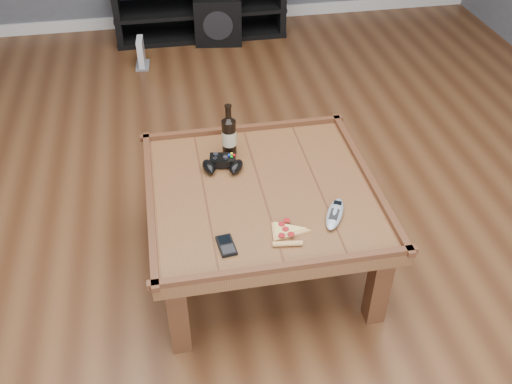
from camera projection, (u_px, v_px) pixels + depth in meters
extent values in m
plane|color=#452513|center=(261.00, 261.00, 2.78)|extent=(6.00, 6.00, 0.00)
cube|color=silver|center=(198.00, 17.00, 5.04)|extent=(5.00, 0.02, 0.10)
cube|color=#563818|center=(262.00, 195.00, 2.52)|extent=(1.00, 1.00, 0.06)
cube|color=#452112|center=(178.00, 315.00, 2.28)|extent=(0.08, 0.08, 0.39)
cube|color=#452112|center=(378.00, 287.00, 2.40)|extent=(0.08, 0.08, 0.39)
cube|color=#452112|center=(166.00, 187.00, 2.92)|extent=(0.08, 0.08, 0.39)
cube|color=#452112|center=(324.00, 169.00, 3.04)|extent=(0.08, 0.08, 0.39)
cube|color=#452112|center=(244.00, 128.00, 2.86)|extent=(1.03, 0.03, 0.03)
cube|color=#452112|center=(286.00, 267.00, 2.12)|extent=(1.03, 0.03, 0.03)
cube|color=#452112|center=(368.00, 175.00, 2.56)|extent=(0.03, 1.03, 0.03)
cube|color=#452112|center=(150.00, 200.00, 2.42)|extent=(0.03, 1.03, 0.03)
cube|color=black|center=(199.00, 7.00, 4.74)|extent=(1.40, 0.45, 0.03)
cube|color=black|center=(201.00, 31.00, 4.87)|extent=(1.40, 0.45, 0.04)
cube|color=black|center=(117.00, 10.00, 4.63)|extent=(0.05, 0.44, 0.50)
cylinder|color=black|center=(229.00, 137.00, 2.66)|extent=(0.07, 0.07, 0.18)
cone|color=black|center=(228.00, 118.00, 2.59)|extent=(0.07, 0.07, 0.03)
cylinder|color=black|center=(228.00, 112.00, 2.57)|extent=(0.03, 0.03, 0.06)
cylinder|color=black|center=(228.00, 106.00, 2.55)|extent=(0.03, 0.03, 0.01)
cylinder|color=#C3B18D|center=(229.00, 137.00, 2.66)|extent=(0.07, 0.07, 0.07)
cube|color=black|center=(223.00, 160.00, 2.62)|extent=(0.13, 0.09, 0.04)
ellipsoid|color=black|center=(209.00, 167.00, 2.59)|extent=(0.07, 0.11, 0.05)
ellipsoid|color=black|center=(236.00, 167.00, 2.59)|extent=(0.10, 0.11, 0.05)
cylinder|color=black|center=(216.00, 155.00, 2.62)|extent=(0.02, 0.02, 0.01)
cylinder|color=black|center=(226.00, 158.00, 2.60)|extent=(0.02, 0.02, 0.01)
cylinder|color=yellow|center=(232.00, 154.00, 2.62)|extent=(0.01, 0.01, 0.01)
cylinder|color=red|center=(234.00, 155.00, 2.61)|extent=(0.01, 0.01, 0.01)
cylinder|color=#0C33CC|center=(229.00, 155.00, 2.61)|extent=(0.01, 0.01, 0.01)
cylinder|color=#0C9919|center=(232.00, 157.00, 2.60)|extent=(0.01, 0.01, 0.01)
cylinder|color=tan|center=(287.00, 244.00, 2.22)|extent=(0.12, 0.04, 0.02)
cylinder|color=#AE1619|center=(282.00, 235.00, 2.25)|extent=(0.03, 0.03, 0.00)
cylinder|color=#AE1619|center=(291.00, 234.00, 2.25)|extent=(0.03, 0.03, 0.00)
cylinder|color=#AE1619|center=(286.00, 229.00, 2.28)|extent=(0.03, 0.03, 0.00)
cylinder|color=#AE1619|center=(282.00, 224.00, 2.30)|extent=(0.03, 0.03, 0.00)
cylinder|color=#AE1619|center=(287.00, 220.00, 2.32)|extent=(0.03, 0.03, 0.00)
cube|color=black|center=(226.00, 246.00, 2.22)|extent=(0.07, 0.12, 0.01)
cube|color=black|center=(225.00, 239.00, 2.23)|extent=(0.05, 0.05, 0.00)
cube|color=black|center=(228.00, 249.00, 2.19)|extent=(0.05, 0.05, 0.00)
ellipsoid|color=#91989E|center=(335.00, 214.00, 2.35)|extent=(0.15, 0.21, 0.03)
cube|color=black|center=(338.00, 203.00, 2.39)|extent=(0.04, 0.04, 0.00)
cube|color=black|center=(334.00, 214.00, 2.33)|extent=(0.06, 0.08, 0.00)
cube|color=black|center=(218.00, 17.00, 4.69)|extent=(0.42, 0.42, 0.38)
cylinder|color=black|center=(218.00, 26.00, 4.54)|extent=(0.24, 0.04, 0.24)
cube|color=slate|center=(143.00, 65.00, 4.40)|extent=(0.11, 0.19, 0.02)
cube|color=silver|center=(141.00, 52.00, 4.33)|extent=(0.06, 0.16, 0.21)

